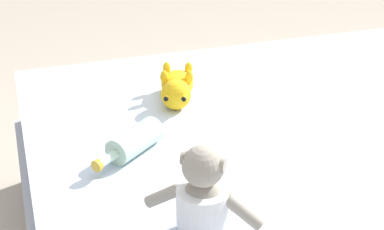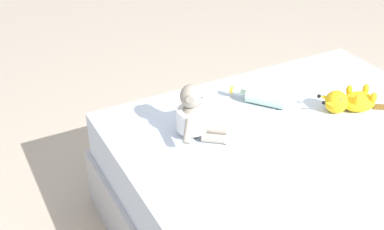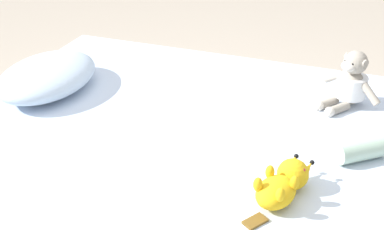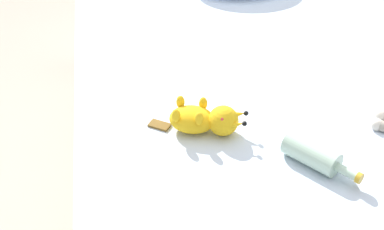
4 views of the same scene
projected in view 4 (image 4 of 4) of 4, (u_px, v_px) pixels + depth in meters
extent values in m
plane|color=#B7A893|center=(253.00, 158.00, 2.51)|extent=(16.00, 16.00, 0.00)
cube|color=#B2B2B7|center=(255.00, 132.00, 2.42)|extent=(1.50, 1.90, 0.29)
cube|color=silver|center=(259.00, 83.00, 2.27)|extent=(1.45, 1.84, 0.21)
sphere|color=beige|center=(377.00, 125.00, 1.84)|extent=(0.04, 0.04, 0.04)
sphere|color=beige|center=(381.00, 115.00, 1.89)|extent=(0.04, 0.04, 0.04)
ellipsoid|color=yellow|center=(192.00, 119.00, 1.83)|extent=(0.18, 0.15, 0.08)
sphere|color=yellow|center=(223.00, 121.00, 1.81)|extent=(0.10, 0.10, 0.10)
cone|color=yellow|center=(237.00, 114.00, 1.82)|extent=(0.07, 0.05, 0.05)
sphere|color=black|center=(246.00, 113.00, 1.81)|extent=(0.02, 0.02, 0.02)
cone|color=yellow|center=(236.00, 125.00, 1.77)|extent=(0.07, 0.05, 0.05)
sphere|color=black|center=(244.00, 124.00, 1.77)|extent=(0.02, 0.02, 0.02)
sphere|color=red|center=(225.00, 108.00, 1.82)|extent=(0.02, 0.02, 0.02)
sphere|color=red|center=(222.00, 119.00, 1.77)|extent=(0.02, 0.02, 0.02)
ellipsoid|color=yellow|center=(203.00, 104.00, 1.83)|extent=(0.04, 0.04, 0.05)
ellipsoid|color=yellow|center=(199.00, 119.00, 1.77)|extent=(0.04, 0.04, 0.05)
ellipsoid|color=yellow|center=(180.00, 102.00, 1.84)|extent=(0.04, 0.04, 0.05)
ellipsoid|color=yellow|center=(176.00, 116.00, 1.78)|extent=(0.04, 0.04, 0.05)
cube|color=brown|center=(160.00, 125.00, 1.86)|extent=(0.08, 0.07, 0.01)
cylinder|color=#B2D1B7|center=(311.00, 154.00, 1.69)|extent=(0.17, 0.18, 0.08)
cylinder|color=#B2D1B7|center=(347.00, 172.00, 1.63)|extent=(0.06, 0.07, 0.03)
cylinder|color=gold|center=(359.00, 178.00, 1.61)|extent=(0.03, 0.03, 0.03)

